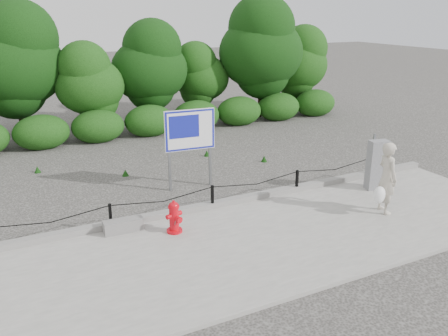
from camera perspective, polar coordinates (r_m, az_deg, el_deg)
ground at (r=11.72m, az=-1.40°, el=-5.22°), size 90.00×90.00×0.00m
sidewalk at (r=10.11m, az=3.55°, el=-9.12°), size 14.00×4.00×0.08m
curb at (r=11.70m, az=-1.51°, el=-4.46°), size 14.00×0.22×0.14m
chain_barrier at (r=11.54m, az=-1.42°, el=-3.14°), size 10.06×0.06×0.60m
treeline at (r=19.48m, az=-11.12°, el=12.17°), size 20.15×4.05×5.20m
fire_hydrant at (r=10.42m, az=-6.00°, el=-5.91°), size 0.43×0.44×0.74m
pedestrian at (r=11.81m, az=18.97°, el=-1.24°), size 0.78×0.71×1.74m
concrete_block at (r=10.72m, az=-12.02°, el=-6.78°), size 0.87×0.33×0.28m
utility_cabinet at (r=13.34m, az=17.91°, el=0.36°), size 0.57×0.42×1.49m
advertising_sign at (r=12.72m, az=-4.15°, el=4.15°), size 1.38×0.22×2.22m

